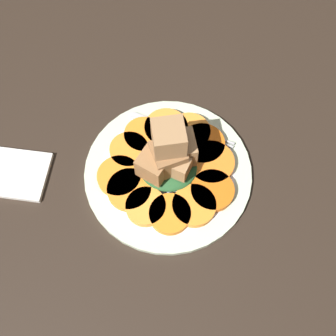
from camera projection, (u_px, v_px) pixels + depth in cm
name	position (u px, v px, depth cm)	size (l,w,h in cm)	color
table_slab	(168.00, 176.00, 68.37)	(120.00, 120.00, 2.00)	black
plate	(168.00, 172.00, 67.00)	(26.55, 26.55, 1.05)	beige
carrot_slice_0	(129.00, 150.00, 67.29)	(6.26, 6.26, 1.29)	orange
carrot_slice_1	(119.00, 177.00, 65.33)	(6.84, 6.84, 1.29)	orange
carrot_slice_2	(129.00, 190.00, 64.39)	(6.81, 6.81, 1.29)	orange
carrot_slice_3	(146.00, 207.00, 63.21)	(6.10, 6.10, 1.29)	orange
carrot_slice_4	(170.00, 214.00, 62.71)	(6.30, 6.30, 1.29)	orange
carrot_slice_5	(194.00, 206.00, 63.29)	(6.66, 6.66, 1.29)	orange
carrot_slice_6	(212.00, 191.00, 64.32)	(6.71, 6.71, 1.29)	#D66014
carrot_slice_7	(211.00, 163.00, 66.35)	(7.44, 7.44, 1.29)	orange
carrot_slice_8	(202.00, 144.00, 67.76)	(7.23, 7.23, 1.29)	#D56014
carrot_slice_9	(189.00, 132.00, 68.71)	(6.88, 6.88, 1.29)	orange
carrot_slice_10	(166.00, 129.00, 69.02)	(7.15, 7.15, 1.29)	orange
carrot_slice_11	(144.00, 135.00, 68.47)	(6.40, 6.40, 1.29)	orange
center_pile	(169.00, 157.00, 62.52)	(9.21, 8.67, 11.48)	#235128
fork	(184.00, 132.00, 69.22)	(17.70, 5.91, 0.40)	#B2B2B7
napkin	(4.00, 172.00, 67.13)	(13.97, 8.38, 0.80)	silver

